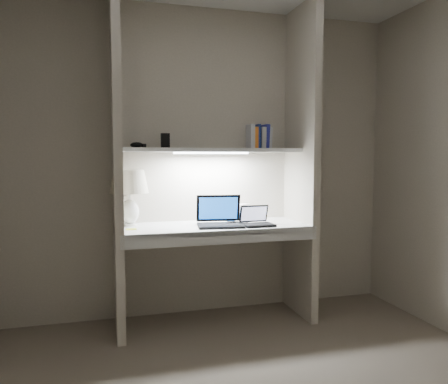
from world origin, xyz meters
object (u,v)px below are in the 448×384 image
object	(u,v)px
laptop_main	(220,219)
book_row	(259,137)
laptop_netbook	(257,221)
speaker	(243,212)
table_lamp	(129,188)

from	to	relation	value
laptop_main	book_row	distance (m)	0.80
laptop_netbook	speaker	distance (m)	0.28
laptop_main	laptop_netbook	distance (m)	0.29
laptop_netbook	speaker	bearing A→B (deg)	91.50
laptop_main	speaker	distance (m)	0.33
table_lamp	laptop_main	bearing A→B (deg)	-14.16
table_lamp	book_row	xyz separation A→B (m)	(1.08, 0.08, 0.40)
laptop_main	laptop_netbook	xyz separation A→B (m)	(0.28, -0.07, -0.02)
speaker	book_row	bearing A→B (deg)	-5.88
table_lamp	laptop_netbook	size ratio (longest dim) A/B	1.79
table_lamp	laptop_netbook	xyz separation A→B (m)	(0.94, -0.24, -0.25)
laptop_main	table_lamp	bearing A→B (deg)	173.89
laptop_main	speaker	size ratio (longest dim) A/B	2.76
laptop_main	speaker	xyz separation A→B (m)	(0.26, 0.20, 0.02)
laptop_main	laptop_netbook	world-z (taller)	laptop_main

